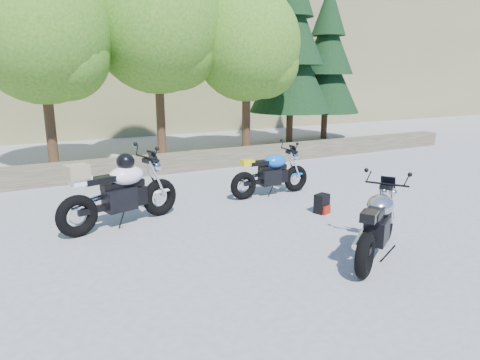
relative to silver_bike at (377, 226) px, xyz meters
name	(u,v)px	position (x,y,z in m)	size (l,w,h in m)	color
ground	(257,237)	(-1.14, 1.52, -0.50)	(90.00, 90.00, 0.00)	gray
stone_wall	(158,164)	(-1.14, 7.02, -0.25)	(22.00, 0.55, 0.50)	#4D4333
hillside	(100,6)	(1.86, 29.52, 7.00)	(80.00, 30.00, 15.00)	#726847
tree_decid_left	(46,37)	(-3.53, 8.65, 3.13)	(3.67, 3.67, 5.62)	#382314
tree_decid_mid	(161,28)	(-0.23, 9.05, 3.54)	(4.08, 4.08, 6.24)	#382314
tree_decid_right	(250,48)	(2.57, 8.45, 3.00)	(3.54, 3.54, 5.41)	#382314
conifer_near	(292,47)	(5.06, 9.72, 3.18)	(3.17, 3.17, 7.06)	#382314
conifer_far	(327,60)	(7.26, 10.32, 2.77)	(2.82, 2.82, 6.27)	#382314
silver_bike	(377,226)	(0.00, 0.00, 0.00)	(1.80, 1.26, 1.03)	black
white_bike	(120,191)	(-3.00, 3.18, 0.14)	(2.30, 0.94, 1.30)	black
blue_bike	(271,174)	(0.44, 3.64, -0.01)	(2.01, 0.64, 1.01)	black
backpack	(322,204)	(0.65, 2.07, -0.32)	(0.33, 0.30, 0.38)	black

